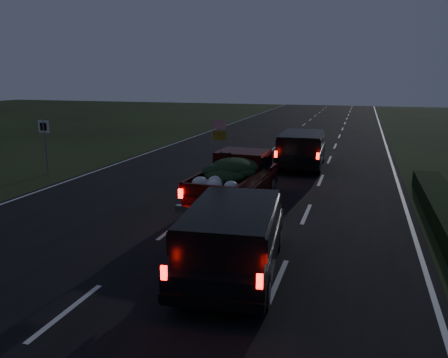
% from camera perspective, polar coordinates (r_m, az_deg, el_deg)
% --- Properties ---
extents(ground, '(120.00, 120.00, 0.00)m').
position_cam_1_polar(ground, '(13.12, -6.59, -6.36)').
color(ground, black).
rests_on(ground, ground).
extents(road_asphalt, '(14.00, 120.00, 0.02)m').
position_cam_1_polar(road_asphalt, '(13.12, -6.59, -6.32)').
color(road_asphalt, black).
rests_on(road_asphalt, ground).
extents(hedge_row, '(1.00, 10.00, 0.60)m').
position_cam_1_polar(hedge_row, '(15.08, 27.06, -3.97)').
color(hedge_row, black).
rests_on(hedge_row, ground).
extents(route_sign, '(0.55, 0.08, 2.50)m').
position_cam_1_polar(route_sign, '(21.38, -22.36, 4.91)').
color(route_sign, gray).
rests_on(route_sign, ground).
extents(pickup_truck, '(2.16, 5.08, 2.62)m').
position_cam_1_polar(pickup_truck, '(15.35, 1.48, 0.42)').
color(pickup_truck, '#3D0A08').
rests_on(pickup_truck, ground).
extents(lead_suv, '(2.21, 4.96, 1.41)m').
position_cam_1_polar(lead_suv, '(21.70, 10.11, 4.22)').
color(lead_suv, black).
rests_on(lead_suv, ground).
extents(rear_suv, '(2.46, 4.77, 1.32)m').
position_cam_1_polar(rear_suv, '(9.76, 1.14, -7.04)').
color(rear_suv, black).
rests_on(rear_suv, ground).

